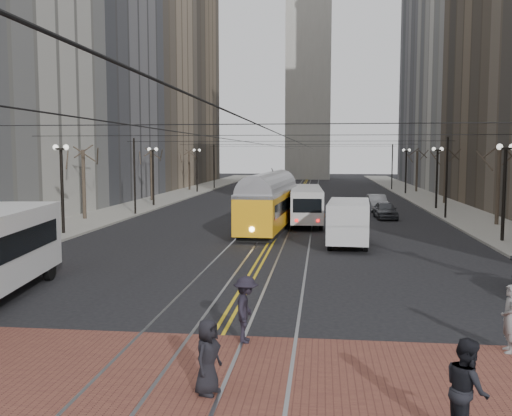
% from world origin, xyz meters
% --- Properties ---
extents(ground, '(260.00, 260.00, 0.00)m').
position_xyz_m(ground, '(0.00, 0.00, 0.00)').
color(ground, black).
rests_on(ground, ground).
extents(sidewalk_left, '(5.00, 140.00, 0.15)m').
position_xyz_m(sidewalk_left, '(-15.00, 45.00, 0.07)').
color(sidewalk_left, gray).
rests_on(sidewalk_left, ground).
extents(sidewalk_right, '(5.00, 140.00, 0.15)m').
position_xyz_m(sidewalk_right, '(15.00, 45.00, 0.07)').
color(sidewalk_right, gray).
rests_on(sidewalk_right, ground).
extents(crosswalk_band, '(25.00, 6.00, 0.01)m').
position_xyz_m(crosswalk_band, '(0.00, -4.00, 0.01)').
color(crosswalk_band, brown).
rests_on(crosswalk_band, ground).
extents(streetcar_rails, '(4.80, 130.00, 0.02)m').
position_xyz_m(streetcar_rails, '(0.00, 45.00, 0.00)').
color(streetcar_rails, gray).
rests_on(streetcar_rails, ground).
extents(centre_lines, '(0.42, 130.00, 0.01)m').
position_xyz_m(centre_lines, '(0.00, 45.00, 0.01)').
color(centre_lines, gold).
rests_on(centre_lines, ground).
extents(building_left_mid, '(16.00, 20.00, 34.00)m').
position_xyz_m(building_left_mid, '(-25.50, 46.00, 17.00)').
color(building_left_mid, slate).
rests_on(building_left_mid, ground).
extents(building_left_midfar, '(20.00, 20.00, 52.00)m').
position_xyz_m(building_left_midfar, '(-27.50, 66.00, 26.00)').
color(building_left_midfar, '#83705B').
rests_on(building_left_midfar, ground).
extents(building_left_far, '(16.00, 20.00, 40.00)m').
position_xyz_m(building_left_far, '(-25.50, 86.00, 20.00)').
color(building_left_far, brown).
rests_on(building_left_far, ground).
extents(building_right_midfar, '(20.00, 20.00, 52.00)m').
position_xyz_m(building_right_midfar, '(27.50, 66.00, 26.00)').
color(building_right_midfar, '#B7B5AB').
rests_on(building_right_midfar, ground).
extents(building_right_far, '(16.00, 20.00, 40.00)m').
position_xyz_m(building_right_far, '(25.50, 86.00, 20.00)').
color(building_right_far, slate).
rests_on(building_right_far, ground).
extents(clock_tower, '(12.00, 12.00, 66.00)m').
position_xyz_m(clock_tower, '(0.00, 102.00, 35.96)').
color(clock_tower, '#B2AFA5').
rests_on(clock_tower, ground).
extents(lamp_posts, '(27.60, 57.20, 5.60)m').
position_xyz_m(lamp_posts, '(-0.00, 28.75, 2.80)').
color(lamp_posts, black).
rests_on(lamp_posts, ground).
extents(street_trees, '(31.68, 53.28, 5.60)m').
position_xyz_m(street_trees, '(0.00, 35.25, 2.80)').
color(street_trees, '#382D23').
rests_on(street_trees, ground).
extents(trolley_wires, '(25.96, 120.00, 6.60)m').
position_xyz_m(trolley_wires, '(0.00, 34.83, 3.77)').
color(trolley_wires, black).
rests_on(trolley_wires, ground).
extents(streetcar, '(3.24, 13.27, 3.10)m').
position_xyz_m(streetcar, '(-0.64, 22.23, 1.55)').
color(streetcar, '#FBAB16').
rests_on(streetcar, ground).
extents(rear_bus, '(2.71, 10.46, 2.71)m').
position_xyz_m(rear_bus, '(1.80, 26.38, 1.35)').
color(rear_bus, silver).
rests_on(rear_bus, ground).
extents(cargo_van, '(2.64, 5.99, 2.59)m').
position_xyz_m(cargo_van, '(4.54, 15.79, 1.29)').
color(cargo_van, silver).
rests_on(cargo_van, ground).
extents(sedan_grey, '(1.84, 4.17, 1.40)m').
position_xyz_m(sedan_grey, '(8.15, 30.08, 0.70)').
color(sedan_grey, '#46494E').
rests_on(sedan_grey, ground).
extents(sedan_silver, '(1.82, 4.59, 1.49)m').
position_xyz_m(sedan_silver, '(8.06, 36.43, 0.74)').
color(sedan_silver, '#9C9DA3').
rests_on(sedan_silver, ground).
extents(pedestrian_a, '(0.77, 0.95, 1.69)m').
position_xyz_m(pedestrian_a, '(0.53, -5.04, 0.86)').
color(pedestrian_a, black).
rests_on(pedestrian_a, crosswalk_band).
extents(pedestrian_b, '(0.50, 0.71, 1.84)m').
position_xyz_m(pedestrian_b, '(8.03, -1.50, 0.93)').
color(pedestrian_b, gray).
rests_on(pedestrian_b, crosswalk_band).
extents(pedestrian_c, '(0.85, 1.03, 1.94)m').
position_xyz_m(pedestrian_c, '(5.71, -6.50, 0.98)').
color(pedestrian_c, black).
rests_on(pedestrian_c, crosswalk_band).
extents(pedestrian_d, '(0.72, 1.23, 1.89)m').
position_xyz_m(pedestrian_d, '(0.91, -1.50, 0.96)').
color(pedestrian_d, black).
rests_on(pedestrian_d, crosswalk_band).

